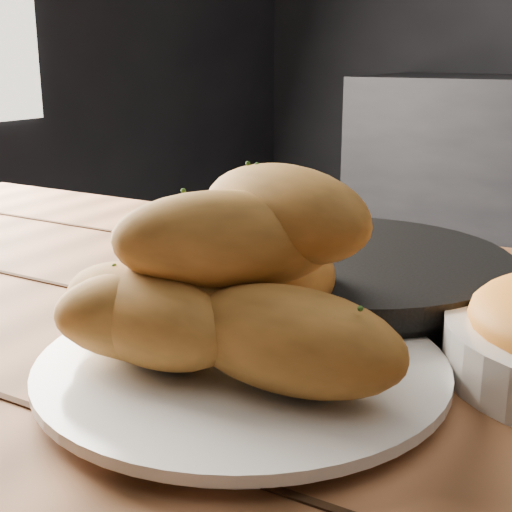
{
  "coord_description": "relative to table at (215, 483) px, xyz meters",
  "views": [
    {
      "loc": [
        -0.41,
        -0.88,
        0.98
      ],
      "look_at": [
        -0.66,
        -0.45,
        0.84
      ],
      "focal_mm": 50.0,
      "sensor_mm": 36.0,
      "label": 1
    }
  ],
  "objects": [
    {
      "name": "table",
      "position": [
        0.0,
        0.0,
        0.0
      ],
      "size": [
        1.57,
        0.97,
        0.75
      ],
      "color": "#985E39",
      "rests_on": "ground"
    },
    {
      "name": "skillet",
      "position": [
        0.01,
        0.21,
        0.11
      ],
      "size": [
        0.45,
        0.31,
        0.05
      ],
      "color": "black",
      "rests_on": "table"
    },
    {
      "name": "plate",
      "position": [
        0.02,
        0.01,
        0.1
      ],
      "size": [
        0.3,
        0.3,
        0.02
      ],
      "color": "white",
      "rests_on": "table"
    },
    {
      "name": "bread_rolls",
      "position": [
        0.01,
        0.0,
        0.16
      ],
      "size": [
        0.28,
        0.24,
        0.14
      ],
      "color": "#BD7E34",
      "rests_on": "plate"
    }
  ]
}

